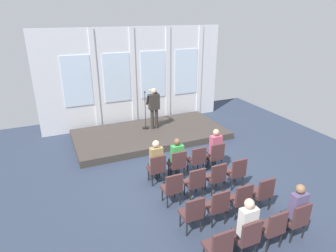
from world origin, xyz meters
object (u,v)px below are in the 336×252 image
Objects in this scene: chair_r0_c3 at (216,155)px; chair_r3_c0 at (219,246)px; chair_r2_c0 at (192,212)px; audience_r3_c3 at (295,208)px; chair_r0_c0 at (157,167)px; chair_r3_c2 at (273,227)px; chair_r1_c3 at (236,171)px; chair_r2_c3 at (263,192)px; audience_r0_c1 at (176,156)px; chair_r3_c3 at (297,218)px; chair_r1_c1 at (195,181)px; audience_r0_c0 at (156,159)px; chair_r2_c1 at (217,205)px; chair_r0_c2 at (197,159)px; audience_r0_c3 at (215,147)px; chair_r1_c2 at (216,176)px; mic_stand at (146,120)px; speaker at (154,105)px; chair_r3_c1 at (247,236)px; chair_r2_c2 at (241,198)px; chair_r1_c0 at (172,187)px; audience_r3_c1 at (246,224)px; chair_r0_c1 at (178,163)px.

chair_r3_c0 is at bearing -121.22° from chair_r0_c3.
audience_r3_c3 is (1.98, -1.01, 0.22)m from chair_r2_c0.
chair_r0_c0 and chair_r3_c2 have the same top height.
audience_r3_c3 reaches higher than chair_r3_c0.
chair_r1_c3 is 1.00× the size of chair_r2_c3.
audience_r0_c1 reaches higher than chair_r3_c3.
chair_r3_c0 is at bearing -106.86° from chair_r1_c1.
audience_r0_c0 reaches higher than chair_r2_c1.
audience_r0_c3 reaches higher than chair_r0_c2.
audience_r0_c3 is 1.36m from chair_r1_c2.
chair_r0_c0 is at bearing 121.22° from chair_r3_c3.
chair_r1_c1 is 1.00× the size of chair_r1_c3.
mic_stand is at bearing 102.47° from chair_r1_c3.
chair_r3_c0 is at bearing -90.00° from chair_r0_c0.
speaker reaches higher than chair_r3_c1.
chair_r3_c2 is (0.38, -6.90, -0.06)m from mic_stand.
audience_r0_c3 reaches higher than chair_r3_c0.
audience_r3_c3 is at bearing -57.83° from chair_r1_c1.
chair_r2_c1 is (-1.32, -1.09, 0.00)m from chair_r1_c3.
chair_r2_c2 is at bearing 123.16° from audience_r3_c3.
chair_r1_c3 is at bearing -77.53° from mic_stand.
chair_r2_c0 is (-1.32, -2.18, 0.00)m from chair_r0_c2.
speaker is 1.79× the size of chair_r1_c0.
chair_r1_c2 is 0.68× the size of audience_r3_c1.
chair_r1_c1 is at bearing -140.48° from chair_r0_c3.
chair_r2_c0 is at bearing 180.00° from chair_r2_c1.
chair_r1_c3 and chair_r3_c0 have the same top height.
chair_r0_c2 and chair_r0_c3 have the same top height.
chair_r1_c0 is 1.00× the size of chair_r3_c1.
audience_r0_c0 is 3.90m from chair_r3_c3.
chair_r2_c0 is 1.28m from chair_r3_c1.
chair_r3_c0 is at bearing -140.48° from chair_r2_c2.
mic_stand is 4.81m from chair_r1_c0.
chair_r0_c1 is 0.72× the size of audience_r0_c1.
audience_r0_c1 is 2.27m from chair_r2_c1.
chair_r2_c2 is (-0.66, -2.18, 0.00)m from chair_r0_c3.
chair_r3_c2 is (1.32, 0.00, 0.00)m from chair_r3_c0.
chair_r0_c0 is 1.00× the size of chair_r2_c0.
chair_r0_c2 is at bearing 90.00° from chair_r1_c2.
chair_r2_c2 is at bearing 39.52° from chair_r3_c0.
chair_r0_c3 is 1.00× the size of chair_r2_c1.
chair_r2_c0 is at bearing -106.28° from audience_r0_c1.
audience_r0_c0 reaches higher than chair_r2_c0.
chair_r0_c0 and chair_r3_c1 have the same top height.
chair_r1_c0 is (0.00, -1.17, -0.22)m from audience_r0_c0.
chair_r1_c3 is at bearing -30.54° from audience_r0_c0.
chair_r3_c1 is at bearing -176.57° from audience_r3_c3.
chair_r0_c2 is at bearing -3.43° from audience_r0_c0.
chair_r2_c3 is at bearing 0.00° from chair_r2_c1.
chair_r1_c1 is 1.32m from chair_r1_c3.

